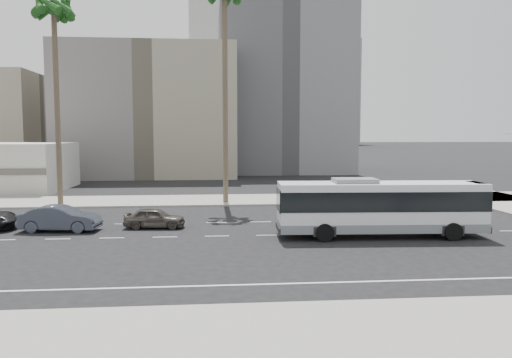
{
  "coord_description": "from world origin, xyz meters",
  "views": [
    {
      "loc": [
        -3.23,
        -28.51,
        5.92
      ],
      "look_at": [
        -0.37,
        4.0,
        2.98
      ],
      "focal_mm": 34.77,
      "sensor_mm": 36.0,
      "label": 1
    }
  ],
  "objects": [
    {
      "name": "city_bus",
      "position": [
        6.44,
        -0.87,
        1.79
      ],
      "size": [
        11.95,
        3.23,
        3.4
      ],
      "rotation": [
        0.0,
        0.0,
        -0.05
      ],
      "color": "silver",
      "rests_on": "ground"
    },
    {
      "name": "car_b",
      "position": [
        -12.56,
        2.41,
        0.79
      ],
      "size": [
        2.15,
        4.93,
        1.58
      ],
      "primitive_type": "imported",
      "rotation": [
        0.0,
        0.0,
        1.47
      ],
      "color": "#353A46",
      "rests_on": "ground"
    },
    {
      "name": "highrise_far",
      "position": [
        70.0,
        260.0,
        30.0
      ],
      "size": [
        22.0,
        22.0,
        60.0
      ],
      "primitive_type": "cube",
      "color": "slate",
      "rests_on": "ground"
    },
    {
      "name": "car_a",
      "position": [
        -6.91,
        2.96,
        0.65
      ],
      "size": [
        1.83,
        3.92,
        1.3
      ],
      "primitive_type": "imported",
      "rotation": [
        0.0,
        0.0,
        1.49
      ],
      "color": "#4A433D",
      "rests_on": "ground"
    },
    {
      "name": "civic_tower",
      "position": [
        -2.0,
        250.0,
        38.83
      ],
      "size": [
        42.0,
        42.0,
        129.0
      ],
      "color": "silver",
      "rests_on": "ground"
    },
    {
      "name": "sidewalk_south",
      "position": [
        0.0,
        -15.5,
        0.07
      ],
      "size": [
        120.0,
        7.0,
        0.15
      ],
      "primitive_type": "cube",
      "color": "gray",
      "rests_on": "ground"
    },
    {
      "name": "sidewalk_north",
      "position": [
        0.0,
        15.5,
        0.07
      ],
      "size": [
        120.0,
        7.0,
        0.15
      ],
      "primitive_type": "cube",
      "color": "gray",
      "rests_on": "ground"
    },
    {
      "name": "midrise_gray_center",
      "position": [
        8.0,
        52.0,
        13.0
      ],
      "size": [
        20.0,
        20.0,
        26.0
      ],
      "primitive_type": "cube",
      "color": "#5A5C5F",
      "rests_on": "ground"
    },
    {
      "name": "ground",
      "position": [
        0.0,
        0.0,
        0.0
      ],
      "size": [
        700.0,
        700.0,
        0.0
      ],
      "primitive_type": "plane",
      "color": "black",
      "rests_on": "ground"
    },
    {
      "name": "palm_mid",
      "position": [
        -15.74,
        13.22,
        15.55
      ],
      "size": [
        5.6,
        5.6,
        17.29
      ],
      "rotation": [
        0.0,
        0.0,
        -0.03
      ],
      "color": "brown",
      "rests_on": "ground"
    },
    {
      "name": "midrise_beige_west",
      "position": [
        -12.0,
        45.0,
        9.0
      ],
      "size": [
        24.0,
        18.0,
        18.0
      ],
      "primitive_type": "cube",
      "color": "gray",
      "rests_on": "ground"
    },
    {
      "name": "highrise_right",
      "position": [
        45.0,
        230.0,
        35.0
      ],
      "size": [
        26.0,
        26.0,
        70.0
      ],
      "primitive_type": "cube",
      "color": "slate",
      "rests_on": "ground"
    }
  ]
}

